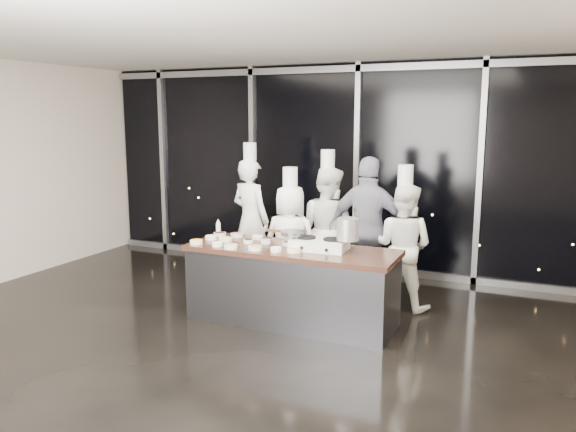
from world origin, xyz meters
name	(u,v)px	position (x,y,z in m)	size (l,w,h in m)	color
ground	(257,350)	(0.00, 0.00, 0.00)	(9.00, 9.00, 0.00)	black
room_shell	(271,132)	(0.18, 0.00, 2.25)	(9.02, 7.02, 3.21)	beige
window_wall	(357,169)	(0.00, 3.43, 1.60)	(8.90, 0.11, 3.20)	black
demo_counter	(291,285)	(0.00, 0.90, 0.45)	(2.46, 0.86, 0.90)	#3B3B40
stove	(319,244)	(0.32, 0.95, 0.96)	(0.65, 0.43, 0.14)	silver
frying_pan	(292,233)	(-0.01, 0.94, 1.06)	(0.51, 0.30, 0.05)	gray
stock_pot	(348,229)	(0.66, 0.95, 1.16)	(0.24, 0.24, 0.24)	#ABABAD
prep_bowls	(242,242)	(-0.62, 0.84, 0.93)	(1.38, 0.73, 0.05)	white
squeeze_bottle	(218,227)	(-1.14, 1.17, 1.00)	(0.06, 0.06, 0.21)	white
chef_far_left	(251,219)	(-1.26, 2.29, 0.92)	(0.75, 0.60, 2.03)	white
chef_left	(290,241)	(-0.37, 1.71, 0.78)	(0.77, 0.52, 1.75)	white
chef_center	(327,228)	(-0.06, 2.27, 0.87)	(0.96, 0.81, 1.96)	white
guest	(369,229)	(0.58, 2.08, 0.95)	(1.11, 0.47, 1.89)	#141B39
chef_right	(403,245)	(1.06, 1.96, 0.80)	(0.86, 0.73, 1.81)	white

